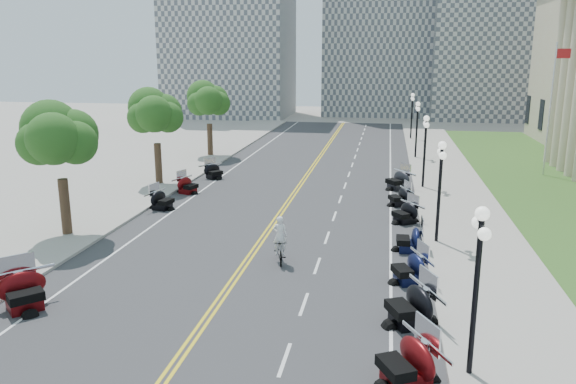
# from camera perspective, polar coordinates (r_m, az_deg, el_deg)

# --- Properties ---
(ground) EXTENTS (160.00, 160.00, 0.00)m
(ground) POSITION_cam_1_polar(r_m,az_deg,el_deg) (25.56, -4.20, -7.04)
(ground) COLOR gray
(road) EXTENTS (16.00, 90.00, 0.01)m
(road) POSITION_cam_1_polar(r_m,az_deg,el_deg) (34.87, -0.19, -1.33)
(road) COLOR #333335
(road) RESTS_ON ground
(centerline_yellow_a) EXTENTS (0.12, 90.00, 0.00)m
(centerline_yellow_a) POSITION_cam_1_polar(r_m,az_deg,el_deg) (34.89, -0.38, -1.31)
(centerline_yellow_a) COLOR yellow
(centerline_yellow_a) RESTS_ON road
(centerline_yellow_b) EXTENTS (0.12, 90.00, 0.00)m
(centerline_yellow_b) POSITION_cam_1_polar(r_m,az_deg,el_deg) (34.85, 0.00, -1.32)
(centerline_yellow_b) COLOR yellow
(centerline_yellow_b) RESTS_ON road
(edge_line_north) EXTENTS (0.12, 90.00, 0.00)m
(edge_line_north) POSITION_cam_1_polar(r_m,az_deg,el_deg) (34.35, 10.38, -1.77)
(edge_line_north) COLOR white
(edge_line_north) RESTS_ON road
(edge_line_south) EXTENTS (0.12, 90.00, 0.00)m
(edge_line_south) POSITION_cam_1_polar(r_m,az_deg,el_deg) (36.52, -10.12, -0.84)
(edge_line_south) COLOR white
(edge_line_south) RESTS_ON road
(lane_dash_4) EXTENTS (0.12, 2.00, 0.00)m
(lane_dash_4) POSITION_cam_1_polar(r_m,az_deg,el_deg) (17.84, -0.34, -16.64)
(lane_dash_4) COLOR white
(lane_dash_4) RESTS_ON road
(lane_dash_5) EXTENTS (0.12, 2.00, 0.00)m
(lane_dash_5) POSITION_cam_1_polar(r_m,az_deg,el_deg) (21.34, 1.63, -11.30)
(lane_dash_5) COLOR white
(lane_dash_5) RESTS_ON road
(lane_dash_6) EXTENTS (0.12, 2.00, 0.00)m
(lane_dash_6) POSITION_cam_1_polar(r_m,az_deg,el_deg) (25.00, 2.99, -7.48)
(lane_dash_6) COLOR white
(lane_dash_6) RESTS_ON road
(lane_dash_7) EXTENTS (0.12, 2.00, 0.00)m
(lane_dash_7) POSITION_cam_1_polar(r_m,az_deg,el_deg) (28.74, 3.98, -4.64)
(lane_dash_7) COLOR white
(lane_dash_7) RESTS_ON road
(lane_dash_8) EXTENTS (0.12, 2.00, 0.00)m
(lane_dash_8) POSITION_cam_1_polar(r_m,az_deg,el_deg) (32.55, 4.74, -2.46)
(lane_dash_8) COLOR white
(lane_dash_8) RESTS_ON road
(lane_dash_9) EXTENTS (0.12, 2.00, 0.00)m
(lane_dash_9) POSITION_cam_1_polar(r_m,az_deg,el_deg) (36.39, 5.34, -0.74)
(lane_dash_9) COLOR white
(lane_dash_9) RESTS_ON road
(lane_dash_10) EXTENTS (0.12, 2.00, 0.00)m
(lane_dash_10) POSITION_cam_1_polar(r_m,az_deg,el_deg) (40.27, 5.82, 0.66)
(lane_dash_10) COLOR white
(lane_dash_10) RESTS_ON road
(lane_dash_11) EXTENTS (0.12, 2.00, 0.00)m
(lane_dash_11) POSITION_cam_1_polar(r_m,az_deg,el_deg) (44.17, 6.21, 1.80)
(lane_dash_11) COLOR white
(lane_dash_11) RESTS_ON road
(lane_dash_12) EXTENTS (0.12, 2.00, 0.00)m
(lane_dash_12) POSITION_cam_1_polar(r_m,az_deg,el_deg) (48.08, 6.55, 2.76)
(lane_dash_12) COLOR white
(lane_dash_12) RESTS_ON road
(lane_dash_13) EXTENTS (0.12, 2.00, 0.00)m
(lane_dash_13) POSITION_cam_1_polar(r_m,az_deg,el_deg) (52.01, 6.83, 3.58)
(lane_dash_13) COLOR white
(lane_dash_13) RESTS_ON road
(lane_dash_14) EXTENTS (0.12, 2.00, 0.00)m
(lane_dash_14) POSITION_cam_1_polar(r_m,az_deg,el_deg) (55.95, 7.07, 4.28)
(lane_dash_14) COLOR white
(lane_dash_14) RESTS_ON road
(lane_dash_15) EXTENTS (0.12, 2.00, 0.00)m
(lane_dash_15) POSITION_cam_1_polar(r_m,az_deg,el_deg) (59.90, 7.29, 4.89)
(lane_dash_15) COLOR white
(lane_dash_15) RESTS_ON road
(lane_dash_16) EXTENTS (0.12, 2.00, 0.00)m
(lane_dash_16) POSITION_cam_1_polar(r_m,az_deg,el_deg) (63.85, 7.47, 5.42)
(lane_dash_16) COLOR white
(lane_dash_16) RESTS_ON road
(lane_dash_17) EXTENTS (0.12, 2.00, 0.00)m
(lane_dash_17) POSITION_cam_1_polar(r_m,az_deg,el_deg) (67.81, 7.64, 5.89)
(lane_dash_17) COLOR white
(lane_dash_17) RESTS_ON road
(lane_dash_18) EXTENTS (0.12, 2.00, 0.00)m
(lane_dash_18) POSITION_cam_1_polar(r_m,az_deg,el_deg) (71.77, 7.78, 6.31)
(lane_dash_18) COLOR white
(lane_dash_18) RESTS_ON road
(lane_dash_19) EXTENTS (0.12, 2.00, 0.00)m
(lane_dash_19) POSITION_cam_1_polar(r_m,az_deg,el_deg) (75.74, 7.91, 6.69)
(lane_dash_19) COLOR white
(lane_dash_19) RESTS_ON road
(sidewalk_north) EXTENTS (5.00, 90.00, 0.15)m
(sidewalk_north) POSITION_cam_1_polar(r_m,az_deg,el_deg) (34.63, 17.18, -1.94)
(sidewalk_north) COLOR #9E9991
(sidewalk_north) RESTS_ON ground
(sidewalk_south) EXTENTS (5.00, 90.00, 0.15)m
(sidewalk_south) POSITION_cam_1_polar(r_m,az_deg,el_deg) (38.09, -15.93, -0.46)
(sidewalk_south) COLOR #9E9991
(sidewalk_south) RESTS_ON ground
(lawn) EXTENTS (9.00, 60.00, 0.10)m
(lawn) POSITION_cam_1_polar(r_m,az_deg,el_deg) (43.66, 25.09, 0.49)
(lawn) COLOR #356023
(lawn) RESTS_ON ground
(distant_block_a) EXTENTS (18.00, 14.00, 26.00)m
(distant_block_a) POSITION_cam_1_polar(r_m,az_deg,el_deg) (88.56, -5.92, 16.15)
(distant_block_a) COLOR gray
(distant_block_a) RESTS_ON ground
(distant_block_b) EXTENTS (16.00, 12.00, 30.00)m
(distant_block_b) POSITION_cam_1_polar(r_m,az_deg,el_deg) (91.37, 9.19, 17.23)
(distant_block_b) COLOR gray
(distant_block_b) RESTS_ON ground
(distant_block_c) EXTENTS (20.00, 14.00, 22.00)m
(distant_block_c) POSITION_cam_1_polar(r_m,az_deg,el_deg) (89.62, 20.98, 14.04)
(distant_block_c) COLOR gray
(distant_block_c) RESTS_ON ground
(street_lamp_1) EXTENTS (0.50, 1.20, 4.90)m
(street_lamp_1) POSITION_cam_1_polar(r_m,az_deg,el_deg) (16.66, 18.52, -9.74)
(street_lamp_1) COLOR black
(street_lamp_1) RESTS_ON sidewalk_north
(street_lamp_2) EXTENTS (0.50, 1.20, 4.90)m
(street_lamp_2) POSITION_cam_1_polar(r_m,az_deg,el_deg) (28.02, 15.12, -0.06)
(street_lamp_2) COLOR black
(street_lamp_2) RESTS_ON sidewalk_north
(street_lamp_3) EXTENTS (0.50, 1.20, 4.90)m
(street_lamp_3) POSITION_cam_1_polar(r_m,az_deg,el_deg) (39.76, 13.71, 3.97)
(street_lamp_3) COLOR black
(street_lamp_3) RESTS_ON sidewalk_north
(street_lamp_4) EXTENTS (0.50, 1.20, 4.90)m
(street_lamp_4) POSITION_cam_1_polar(r_m,az_deg,el_deg) (51.62, 12.94, 6.16)
(street_lamp_4) COLOR black
(street_lamp_4) RESTS_ON sidewalk_north
(street_lamp_5) EXTENTS (0.50, 1.20, 4.90)m
(street_lamp_5) POSITION_cam_1_polar(r_m,az_deg,el_deg) (63.53, 12.45, 7.53)
(street_lamp_5) COLOR black
(street_lamp_5) RESTS_ON sidewalk_north
(flagpole) EXTENTS (1.10, 0.20, 10.00)m
(flagpole) POSITION_cam_1_polar(r_m,az_deg,el_deg) (46.90, 25.07, 7.47)
(flagpole) COLOR silver
(flagpole) RESTS_ON ground
(tree_2) EXTENTS (4.80, 4.80, 9.20)m
(tree_2) POSITION_cam_1_polar(r_m,az_deg,el_deg) (30.11, -22.23, 4.49)
(tree_2) COLOR #235619
(tree_2) RESTS_ON sidewalk_south
(tree_3) EXTENTS (4.80, 4.80, 9.20)m
(tree_3) POSITION_cam_1_polar(r_m,az_deg,el_deg) (40.67, -13.28, 7.27)
(tree_3) COLOR #235619
(tree_3) RESTS_ON sidewalk_south
(tree_4) EXTENTS (4.80, 4.80, 9.20)m
(tree_4) POSITION_cam_1_polar(r_m,az_deg,el_deg) (51.86, -8.05, 8.80)
(tree_4) COLOR #235619
(tree_4) RESTS_ON sidewalk_south
(motorcycle_n_3) EXTENTS (2.95, 2.95, 1.52)m
(motorcycle_n_3) POSITION_cam_1_polar(r_m,az_deg,el_deg) (16.65, 11.97, -16.39)
(motorcycle_n_3) COLOR #590A0C
(motorcycle_n_3) RESTS_ON road
(motorcycle_n_4) EXTENTS (2.94, 2.94, 1.56)m
(motorcycle_n_4) POSITION_cam_1_polar(r_m,az_deg,el_deg) (19.97, 12.32, -11.04)
(motorcycle_n_4) COLOR black
(motorcycle_n_4) RESTS_ON road
(motorcycle_n_5) EXTENTS (2.52, 2.52, 1.36)m
(motorcycle_n_5) POSITION_cam_1_polar(r_m,az_deg,el_deg) (23.47, 12.24, -7.47)
(motorcycle_n_5) COLOR black
(motorcycle_n_5) RESTS_ON road
(motorcycle_n_6) EXTENTS (1.95, 1.95, 1.34)m
(motorcycle_n_6) POSITION_cam_1_polar(r_m,az_deg,el_deg) (27.13, 12.26, -4.59)
(motorcycle_n_6) COLOR black
(motorcycle_n_6) RESTS_ON road
(motorcycle_n_7) EXTENTS (2.56, 2.56, 1.28)m
(motorcycle_n_7) POSITION_cam_1_polar(r_m,az_deg,el_deg) (31.67, 11.80, -1.98)
(motorcycle_n_7) COLOR black
(motorcycle_n_7) RESTS_ON road
(motorcycle_n_8) EXTENTS (2.34, 2.34, 1.25)m
(motorcycle_n_8) POSITION_cam_1_polar(r_m,az_deg,el_deg) (35.23, 11.27, -0.40)
(motorcycle_n_8) COLOR black
(motorcycle_n_8) RESTS_ON road
(motorcycle_n_9) EXTENTS (2.92, 2.92, 1.46)m
(motorcycle_n_9) POSITION_cam_1_polar(r_m,az_deg,el_deg) (39.50, 11.10, 1.28)
(motorcycle_n_9) COLOR black
(motorcycle_n_9) RESTS_ON road
(motorcycle_s_4) EXTENTS (3.14, 3.14, 1.55)m
(motorcycle_s_4) POSITION_cam_1_polar(r_m,az_deg,el_deg) (22.78, -25.32, -8.93)
(motorcycle_s_4) COLOR #590A0C
(motorcycle_s_4) RESTS_ON road
(motorcycle_s_7) EXTENTS (2.16, 2.16, 1.28)m
(motorcycle_s_7) POSITION_cam_1_polar(r_m,az_deg,el_deg) (34.60, -12.68, -0.70)
(motorcycle_s_7) COLOR black
(motorcycle_s_7) RESTS_ON road
(motorcycle_s_8) EXTENTS (2.28, 2.28, 1.24)m
(motorcycle_s_8) POSITION_cam_1_polar(r_m,az_deg,el_deg) (38.32, -10.16, 0.78)
(motorcycle_s_8) COLOR #590A0C
(motorcycle_s_8) RESTS_ON road
(motorcycle_s_9) EXTENTS (2.49, 2.49, 1.24)m
(motorcycle_s_9) POSITION_cam_1_polar(r_m,az_deg,el_deg) (42.64, -7.56, 2.17)
(motorcycle_s_9) COLOR black
(motorcycle_s_9) RESTS_ON road
(bicycle) EXTENTS (0.98, 1.95, 1.13)m
(bicycle) POSITION_cam_1_polar(r_m,az_deg,el_deg) (25.16, -0.82, -5.97)
(bicycle) COLOR #A51414
(bicycle) RESTS_ON road
(cyclist_rider) EXTENTS (0.66, 0.43, 1.81)m
(cyclist_rider) POSITION_cam_1_polar(r_m,az_deg,el_deg) (24.70, -0.83, -2.76)
(cyclist_rider) COLOR silver
(cyclist_rider) RESTS_ON bicycle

